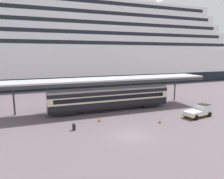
{
  "coord_description": "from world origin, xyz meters",
  "views": [
    {
      "loc": [
        -10.91,
        -22.14,
        10.13
      ],
      "look_at": [
        0.46,
        8.42,
        4.5
      ],
      "focal_mm": 33.11,
      "sensor_mm": 36.0,
      "label": 1
    }
  ],
  "objects_px": {
    "service_truck": "(200,110)",
    "traffic_cone_mid": "(99,119)",
    "cruise_ship": "(58,48)",
    "quay_bollard": "(74,126)",
    "traffic_cone_near": "(160,121)",
    "train_carriage": "(111,98)"
  },
  "relations": [
    {
      "from": "service_truck",
      "to": "traffic_cone_mid",
      "type": "distance_m",
      "value": 16.59
    },
    {
      "from": "service_truck",
      "to": "traffic_cone_mid",
      "type": "relative_size",
      "value": 8.32
    },
    {
      "from": "cruise_ship",
      "to": "quay_bollard",
      "type": "distance_m",
      "value": 47.34
    },
    {
      "from": "cruise_ship",
      "to": "traffic_cone_near",
      "type": "bearing_deg",
      "value": -78.66
    },
    {
      "from": "cruise_ship",
      "to": "train_carriage",
      "type": "distance_m",
      "value": 39.76
    },
    {
      "from": "traffic_cone_mid",
      "to": "quay_bollard",
      "type": "height_order",
      "value": "quay_bollard"
    },
    {
      "from": "train_carriage",
      "to": "quay_bollard",
      "type": "height_order",
      "value": "train_carriage"
    },
    {
      "from": "train_carriage",
      "to": "traffic_cone_mid",
      "type": "height_order",
      "value": "train_carriage"
    },
    {
      "from": "train_carriage",
      "to": "service_truck",
      "type": "bearing_deg",
      "value": -34.18
    },
    {
      "from": "traffic_cone_near",
      "to": "quay_bollard",
      "type": "distance_m",
      "value": 12.59
    },
    {
      "from": "traffic_cone_near",
      "to": "quay_bollard",
      "type": "height_order",
      "value": "quay_bollard"
    },
    {
      "from": "service_truck",
      "to": "train_carriage",
      "type": "bearing_deg",
      "value": 145.82
    },
    {
      "from": "quay_bollard",
      "to": "traffic_cone_mid",
      "type": "bearing_deg",
      "value": 28.85
    },
    {
      "from": "service_truck",
      "to": "quay_bollard",
      "type": "distance_m",
      "value": 20.56
    },
    {
      "from": "service_truck",
      "to": "quay_bollard",
      "type": "bearing_deg",
      "value": 177.43
    },
    {
      "from": "cruise_ship",
      "to": "train_carriage",
      "type": "bearing_deg",
      "value": -82.56
    },
    {
      "from": "cruise_ship",
      "to": "service_truck",
      "type": "xyz_separation_m",
      "value": [
        17.51,
        -46.68,
        -11.25
      ]
    },
    {
      "from": "traffic_cone_mid",
      "to": "traffic_cone_near",
      "type": "bearing_deg",
      "value": -25.27
    },
    {
      "from": "service_truck",
      "to": "quay_bollard",
      "type": "xyz_separation_m",
      "value": [
        -20.53,
        0.92,
        -0.47
      ]
    },
    {
      "from": "cruise_ship",
      "to": "service_truck",
      "type": "relative_size",
      "value": 25.28
    },
    {
      "from": "cruise_ship",
      "to": "traffic_cone_near",
      "type": "relative_size",
      "value": 197.26
    },
    {
      "from": "train_carriage",
      "to": "traffic_cone_mid",
      "type": "distance_m",
      "value": 6.71
    }
  ]
}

